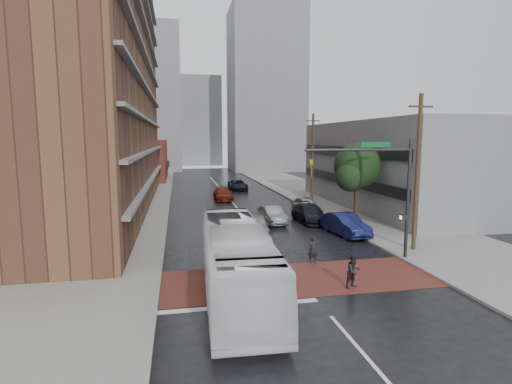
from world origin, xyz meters
name	(u,v)px	position (x,y,z in m)	size (l,w,h in m)	color
ground	(301,282)	(0.00, 0.00, 0.00)	(160.00, 160.00, 0.00)	black
crosswalk	(298,279)	(0.00, 0.50, 0.01)	(14.00, 5.00, 0.02)	maroon
sidewalk_west	(126,207)	(-11.50, 25.00, 0.07)	(9.00, 90.00, 0.15)	gray
sidewalk_east	(331,200)	(11.50, 25.00, 0.07)	(9.00, 90.00, 0.15)	gray
apartment_block	(92,69)	(-14.00, 24.00, 14.00)	(10.00, 44.00, 28.00)	brown
storefront_west	(143,160)	(-12.00, 54.00, 3.50)	(8.00, 16.00, 7.00)	maroon
building_east	(394,165)	(16.50, 20.00, 4.50)	(11.00, 26.00, 9.00)	gray
distant_tower_west	(141,100)	(-14.00, 78.00, 16.00)	(18.00, 16.00, 32.00)	gray
distant_tower_east	(266,91)	(14.00, 72.00, 18.00)	(16.00, 14.00, 36.00)	gray
distant_tower_center	(199,121)	(0.00, 95.00, 12.00)	(12.00, 10.00, 24.00)	gray
street_tree	(357,169)	(8.52, 12.03, 4.73)	(4.20, 4.10, 6.90)	#332319
signal_mast	(386,182)	(5.85, 2.50, 4.73)	(6.50, 0.30, 7.20)	#2D2D33
utility_pole_near	(417,172)	(8.80, 4.00, 5.14)	(1.60, 0.26, 10.00)	#473321
utility_pole_far	(312,158)	(8.80, 24.00, 5.14)	(1.60, 0.26, 10.00)	#473321
transit_bus	(236,261)	(-3.48, -1.00, 1.66)	(2.79, 11.92, 3.32)	white
pedestrian_a	(313,250)	(1.61, 2.85, 0.82)	(0.60, 0.39, 1.64)	black
pedestrian_b	(354,271)	(2.27, -1.17, 0.83)	(0.81, 0.63, 1.67)	black
car_travel_a	(256,225)	(-0.39, 10.04, 0.80)	(1.90, 4.72, 1.61)	#929499
car_travel_b	(272,215)	(1.88, 14.21, 0.72)	(1.53, 4.38, 1.44)	#95979C
car_travel_c	(223,194)	(-0.82, 28.23, 0.72)	(2.01, 4.94, 1.43)	maroon
suv_travel	(238,185)	(2.32, 37.20, 0.71)	(2.34, 5.08, 1.41)	black
car_parked_near	(345,224)	(6.30, 9.03, 0.81)	(1.72, 4.94, 1.63)	#161B4F
car_parked_mid	(309,213)	(5.20, 14.18, 0.76)	(2.13, 5.23, 1.52)	black
car_parked_far	(306,205)	(6.30, 18.50, 0.77)	(1.81, 4.49, 1.53)	#B7B9BF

